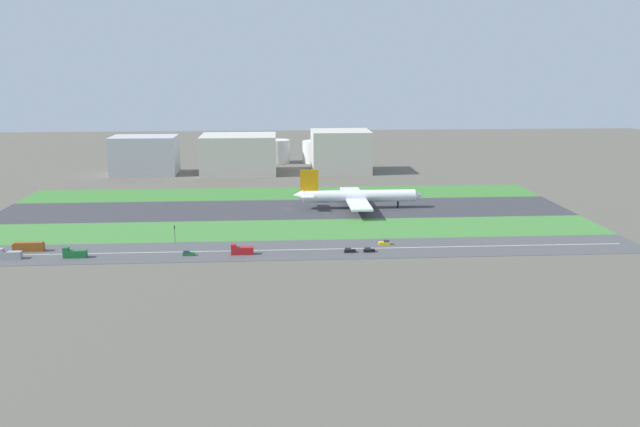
% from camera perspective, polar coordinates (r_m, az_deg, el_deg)
% --- Properties ---
extents(ground_plane, '(800.00, 800.00, 0.00)m').
position_cam_1_polar(ground_plane, '(323.63, -3.05, 0.36)').
color(ground_plane, '#5B564C').
extents(runway, '(280.00, 46.00, 0.10)m').
position_cam_1_polar(runway, '(323.62, -3.05, 0.37)').
color(runway, '#38383D').
rests_on(runway, ground_plane).
extents(grass_median_north, '(280.00, 36.00, 0.10)m').
position_cam_1_polar(grass_median_north, '(363.75, -3.16, 1.77)').
color(grass_median_north, '#3D7A33').
rests_on(grass_median_north, ground_plane).
extents(grass_median_south, '(280.00, 36.00, 0.10)m').
position_cam_1_polar(grass_median_south, '(283.74, -2.92, -1.42)').
color(grass_median_south, '#427F38').
rests_on(grass_median_south, ground_plane).
extents(highway, '(280.00, 28.00, 0.10)m').
position_cam_1_polar(highway, '(252.85, -2.78, -3.21)').
color(highway, '#4C4C4F').
rests_on(highway, ground_plane).
extents(highway_centerline, '(266.00, 0.50, 0.01)m').
position_cam_1_polar(highway_centerline, '(252.84, -2.78, -3.20)').
color(highway_centerline, silver).
rests_on(highway_centerline, highway).
extents(airliner, '(65.00, 56.00, 19.70)m').
position_cam_1_polar(airliner, '(324.73, 3.17, 1.53)').
color(airliner, white).
rests_on(airliner, runway).
extents(bus_0, '(11.60, 2.50, 3.50)m').
position_cam_1_polar(bus_0, '(274.32, -24.17, -2.68)').
color(bus_0, brown).
rests_on(bus_0, highway).
extents(truck_0, '(8.40, 2.50, 4.00)m').
position_cam_1_polar(truck_0, '(247.93, -6.89, -3.23)').
color(truck_0, '#B2191E').
rests_on(truck_0, highway).
extents(car_1, '(4.40, 1.80, 2.00)m').
position_cam_1_polar(car_1, '(250.03, -11.49, -3.44)').
color(car_1, '#19662D').
rests_on(car_1, highway).
extents(car_3, '(4.40, 1.80, 2.00)m').
position_cam_1_polar(car_3, '(249.30, 2.59, -3.23)').
color(car_3, black).
rests_on(car_3, highway).
extents(car_2, '(4.40, 1.80, 2.00)m').
position_cam_1_polar(car_2, '(250.23, 4.29, -3.19)').
color(car_2, black).
rests_on(car_2, highway).
extents(car_0, '(4.40, 1.80, 2.00)m').
position_cam_1_polar(car_0, '(260.94, 5.70, -2.55)').
color(car_0, yellow).
rests_on(car_0, highway).
extents(truck_1, '(8.40, 2.50, 4.00)m').
position_cam_1_polar(truck_1, '(266.63, -25.60, -3.28)').
color(truck_1, '#99999E').
rests_on(truck_1, highway).
extents(truck_2, '(8.40, 2.50, 4.00)m').
position_cam_1_polar(truck_2, '(258.79, -20.73, -3.30)').
color(truck_2, '#19662D').
rests_on(truck_2, highway).
extents(traffic_light, '(0.36, 0.50, 7.20)m').
position_cam_1_polar(traffic_light, '(267.41, -12.62, -1.67)').
color(traffic_light, '#4C4C51').
rests_on(traffic_light, highway).
extents(terminal_building, '(41.73, 27.16, 24.90)m').
position_cam_1_polar(terminal_building, '(442.15, -15.11, 4.95)').
color(terminal_building, '#B2B2B7').
rests_on(terminal_building, ground_plane).
extents(hangar_building, '(48.79, 38.38, 25.30)m').
position_cam_1_polar(hangar_building, '(434.43, -7.12, 5.19)').
color(hangar_building, beige).
rests_on(hangar_building, ground_plane).
extents(office_tower, '(38.39, 34.21, 27.75)m').
position_cam_1_polar(office_tower, '(435.73, 1.82, 5.47)').
color(office_tower, beige).
rests_on(office_tower, ground_plane).
extents(fuel_tank_west, '(17.55, 17.55, 16.86)m').
position_cam_1_polar(fuel_tank_west, '(478.91, -3.72, 5.46)').
color(fuel_tank_west, silver).
rests_on(fuel_tank_west, ground_plane).
extents(fuel_tank_centre, '(22.85, 22.85, 15.81)m').
position_cam_1_polar(fuel_tank_centre, '(479.98, -0.18, 5.44)').
color(fuel_tank_centre, silver).
rests_on(fuel_tank_centre, ground_plane).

